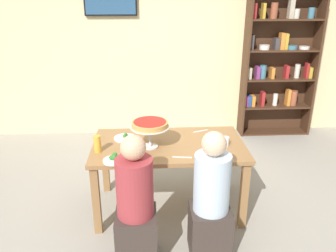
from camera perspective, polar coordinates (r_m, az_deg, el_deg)
name	(u,v)px	position (r m, az deg, el deg)	size (l,w,h in m)	color
ground_plane	(169,206)	(3.79, 0.09, -13.19)	(12.00, 12.00, 0.00)	gray
rear_partition	(160,44)	(5.37, -1.33, 13.40)	(8.00, 0.12, 2.80)	beige
dining_table	(169,152)	(3.46, 0.10, -4.41)	(1.51, 0.86, 0.74)	olive
bookshelf	(278,63)	(5.59, 17.84, 9.88)	(1.10, 0.30, 2.21)	#422819
television	(110,0)	(5.24, -9.55, 19.95)	(0.75, 0.05, 0.43)	black
diner_near_right	(211,205)	(2.97, 7.11, -12.82)	(0.34, 0.34, 1.15)	#382D28
diner_near_left	(136,209)	(2.90, -5.41, -13.63)	(0.34, 0.34, 1.15)	#382D28
deep_dish_pizza_stand	(150,126)	(3.27, -3.03, 0.07)	(0.38, 0.38, 0.27)	silver
salad_plate_near_diner	(125,138)	(3.56, -7.14, -1.93)	(0.23, 0.23, 0.05)	white
salad_plate_far_diner	(114,159)	(3.12, -8.94, -5.42)	(0.20, 0.20, 0.06)	white
beer_glass_amber_tall	(97,144)	(3.29, -11.63, -2.92)	(0.07, 0.07, 0.16)	gold
water_glass_clear_near	(226,141)	(3.41, 9.55, -2.54)	(0.06, 0.06, 0.09)	white
cutlery_fork_near	(216,157)	(3.18, 7.90, -5.12)	(0.18, 0.02, 0.01)	silver
cutlery_knife_near	(182,157)	(3.15, 2.39, -5.20)	(0.18, 0.02, 0.01)	silver
cutlery_fork_far	(201,131)	(3.74, 5.43, -0.83)	(0.18, 0.02, 0.01)	silver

